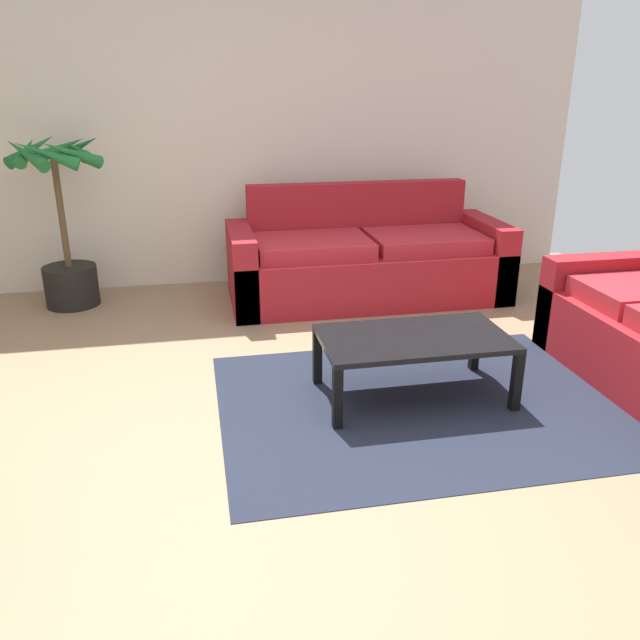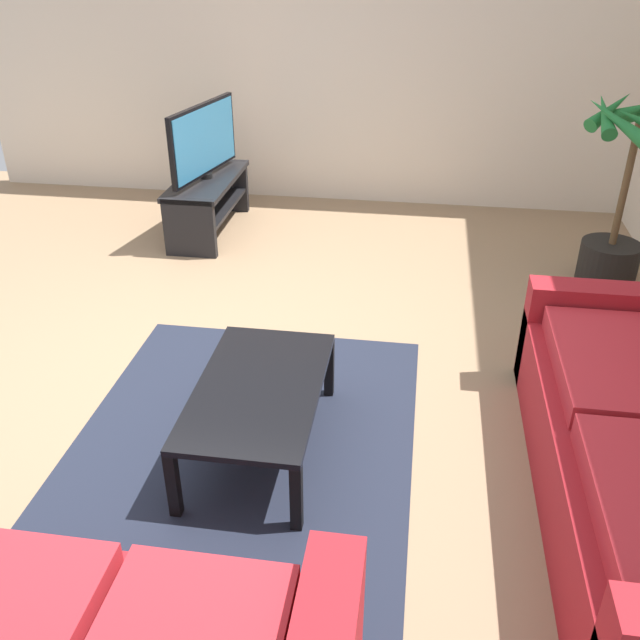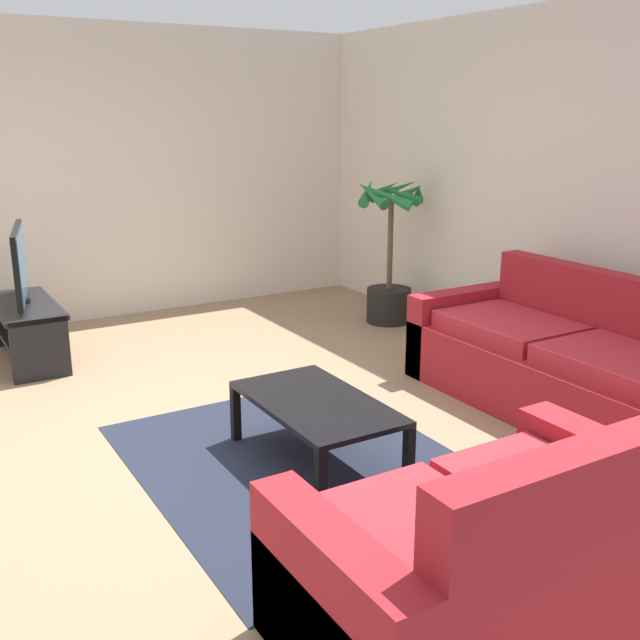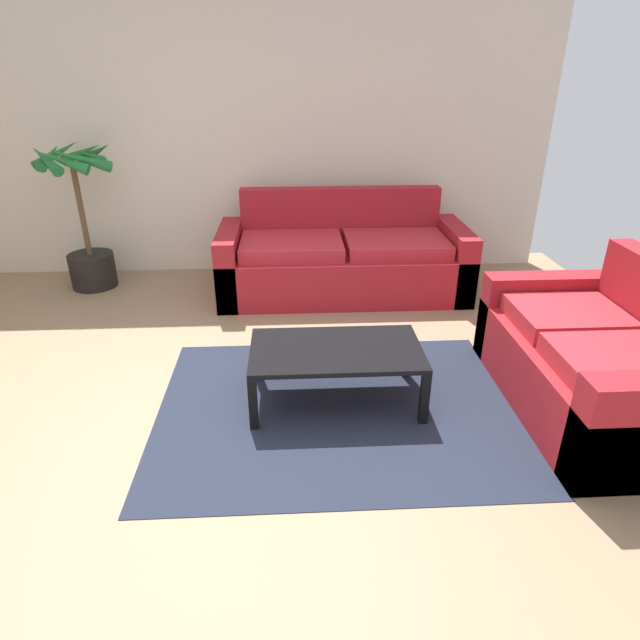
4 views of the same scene
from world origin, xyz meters
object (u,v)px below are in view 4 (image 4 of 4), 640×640
at_px(couch_main, 343,261).
at_px(couch_loveseat, 597,365).
at_px(coffee_table, 336,354).
at_px(potted_palm, 85,228).

relative_size(couch_main, couch_loveseat, 1.45).
bearing_deg(couch_main, coffee_table, -96.65).
height_order(couch_main, couch_loveseat, same).
bearing_deg(couch_loveseat, coffee_table, 174.23).
height_order(couch_loveseat, coffee_table, couch_loveseat).
distance_m(couch_main, couch_loveseat, 2.38).
xyz_separation_m(couch_loveseat, coffee_table, (-1.57, 0.16, 0.03)).
distance_m(couch_loveseat, potted_palm, 4.34).
height_order(couch_loveseat, potted_palm, potted_palm).
distance_m(couch_loveseat, coffee_table, 1.58).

